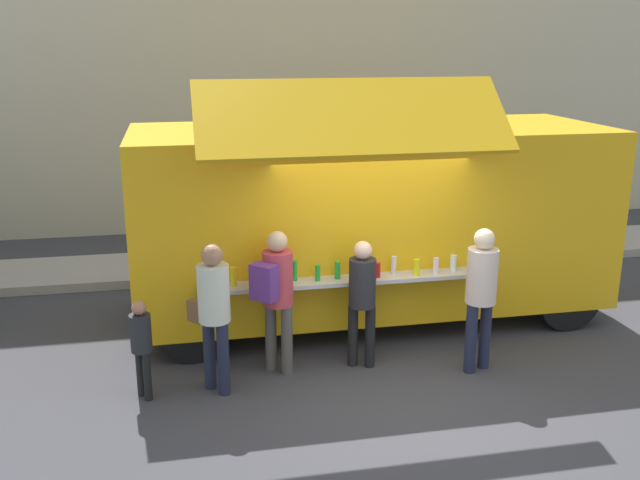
# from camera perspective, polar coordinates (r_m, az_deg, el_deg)

# --- Properties ---
(ground_plane) EXTENTS (60.00, 60.00, 0.00)m
(ground_plane) POSITION_cam_1_polar(r_m,az_deg,el_deg) (8.64, 5.64, -11.41)
(ground_plane) COLOR #38383D
(curb_strip) EXTENTS (28.00, 1.60, 0.15)m
(curb_strip) POSITION_cam_1_polar(r_m,az_deg,el_deg) (12.82, -16.88, -2.42)
(curb_strip) COLOR #9E998E
(curb_strip) RESTS_ON ground
(building_behind) EXTENTS (32.00, 2.40, 7.34)m
(building_behind) POSITION_cam_1_polar(r_m,az_deg,el_deg) (16.04, -12.99, 14.49)
(building_behind) COLOR beige
(building_behind) RESTS_ON ground
(food_truck_main) EXTENTS (6.59, 3.39, 3.50)m
(food_truck_main) POSITION_cam_1_polar(r_m,az_deg,el_deg) (10.16, 4.04, 2.01)
(food_truck_main) COLOR gold
(food_truck_main) RESTS_ON ground
(trash_bin) EXTENTS (0.60, 0.60, 1.00)m
(trash_bin) POSITION_cam_1_polar(r_m,az_deg,el_deg) (13.78, 15.80, 0.78)
(trash_bin) COLOR #2E5E35
(trash_bin) RESTS_ON ground
(customer_front_ordering) EXTENTS (0.33, 0.33, 1.62)m
(customer_front_ordering) POSITION_cam_1_polar(r_m,az_deg,el_deg) (8.68, 3.40, -4.25)
(customer_front_ordering) COLOR black
(customer_front_ordering) RESTS_ON ground
(customer_mid_with_backpack) EXTENTS (0.54, 0.56, 1.79)m
(customer_mid_with_backpack) POSITION_cam_1_polar(r_m,az_deg,el_deg) (8.46, -3.56, -3.89)
(customer_mid_with_backpack) COLOR #4D4843
(customer_mid_with_backpack) RESTS_ON ground
(customer_rear_waiting) EXTENTS (0.49, 0.53, 1.78)m
(customer_rear_waiting) POSITION_cam_1_polar(r_m,az_deg,el_deg) (8.12, -8.57, -5.22)
(customer_rear_waiting) COLOR #1D2136
(customer_rear_waiting) RESTS_ON ground
(customer_extra_browsing) EXTENTS (0.37, 0.37, 1.80)m
(customer_extra_browsing) POSITION_cam_1_polar(r_m,az_deg,el_deg) (8.74, 12.81, -3.73)
(customer_extra_browsing) COLOR #1F223A
(customer_extra_browsing) RESTS_ON ground
(child_near_queue) EXTENTS (0.24, 0.24, 1.17)m
(child_near_queue) POSITION_cam_1_polar(r_m,az_deg,el_deg) (8.25, -14.15, -7.84)
(child_near_queue) COLOR black
(child_near_queue) RESTS_ON ground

